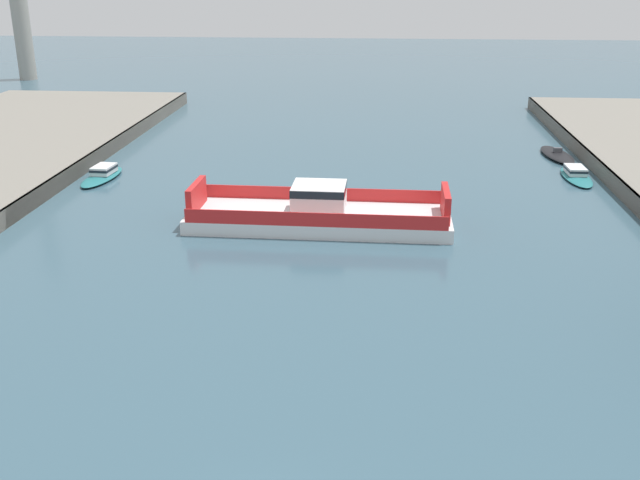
{
  "coord_description": "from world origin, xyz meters",
  "views": [
    {
      "loc": [
        3.88,
        -21.57,
        19.76
      ],
      "look_at": [
        0.0,
        26.17,
        2.0
      ],
      "focal_mm": 41.64,
      "sensor_mm": 36.0,
      "label": 1
    }
  ],
  "objects_px": {
    "moored_boat_near_left": "(576,174)",
    "moored_boat_mid_left": "(557,155)",
    "chain_ferry": "(319,213)",
    "moored_boat_near_right": "(103,174)"
  },
  "relations": [
    {
      "from": "moored_boat_near_left",
      "to": "moored_boat_mid_left",
      "type": "xyz_separation_m",
      "value": [
        0.04,
        8.62,
        -0.12
      ]
    },
    {
      "from": "moored_boat_near_left",
      "to": "chain_ferry",
      "type": "bearing_deg",
      "value": -146.04
    },
    {
      "from": "moored_boat_near_right",
      "to": "moored_boat_mid_left",
      "type": "xyz_separation_m",
      "value": [
        46.65,
        12.55,
        -0.17
      ]
    },
    {
      "from": "moored_boat_near_right",
      "to": "chain_ferry",
      "type": "bearing_deg",
      "value": -28.77
    },
    {
      "from": "chain_ferry",
      "to": "moored_boat_near_right",
      "type": "bearing_deg",
      "value": 151.23
    },
    {
      "from": "moored_boat_near_right",
      "to": "moored_boat_mid_left",
      "type": "distance_m",
      "value": 48.31
    },
    {
      "from": "chain_ferry",
      "to": "moored_boat_near_left",
      "type": "bearing_deg",
      "value": 33.96
    },
    {
      "from": "chain_ferry",
      "to": "moored_boat_near_right",
      "type": "xyz_separation_m",
      "value": [
        -22.46,
        12.33,
        -0.6
      ]
    },
    {
      "from": "moored_boat_near_left",
      "to": "moored_boat_mid_left",
      "type": "height_order",
      "value": "moored_boat_near_left"
    },
    {
      "from": "chain_ferry",
      "to": "moored_boat_mid_left",
      "type": "relative_size",
      "value": 2.46
    }
  ]
}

